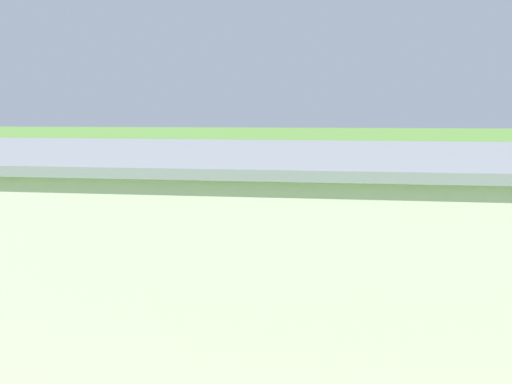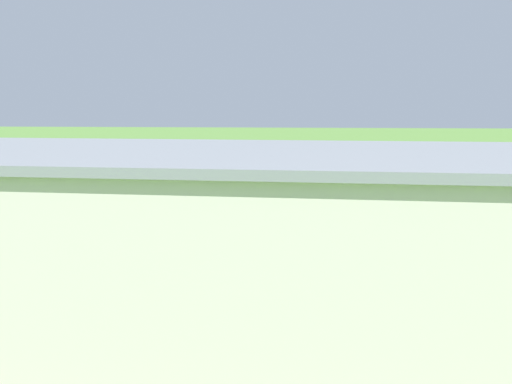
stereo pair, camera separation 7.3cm
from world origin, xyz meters
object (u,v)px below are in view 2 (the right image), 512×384
at_px(car_yellow, 58,232).
at_px(person_near_hangar_door, 422,227).
at_px(hangar, 295,239).
at_px(biplane, 237,174).

height_order(car_yellow, person_near_hangar_door, car_yellow).
relative_size(hangar, person_near_hangar_door, 22.55).
xyz_separation_m(biplane, car_yellow, (9.43, 21.27, -1.79)).
relative_size(car_yellow, person_near_hangar_door, 2.63).
height_order(biplane, car_yellow, biplane).
height_order(hangar, person_near_hangar_door, hangar).
bearing_deg(person_near_hangar_door, biplane, -46.98).
relative_size(hangar, car_yellow, 8.56).
height_order(hangar, biplane, hangar).
xyz_separation_m(hangar, car_yellow, (16.67, -14.05, -2.93)).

